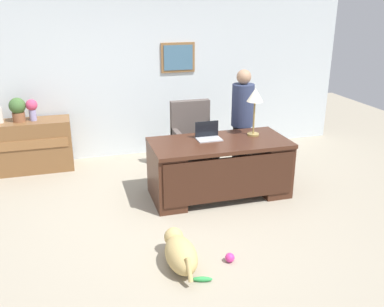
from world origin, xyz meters
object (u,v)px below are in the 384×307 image
credenza (21,147)px  dog_toy_ball (230,258)px  desk_lamp (255,98)px  laptop (208,135)px  armchair (193,141)px  person_standing (242,122)px  dog_lying (180,252)px  vase_with_flowers (32,108)px  potted_plant (18,109)px  dog_toy_bone (202,279)px  desk (220,167)px

credenza → dog_toy_ball: 3.86m
desk_lamp → laptop: bearing=178.4°
dog_toy_ball → armchair: bearing=82.5°
person_standing → dog_lying: (-1.49, -2.07, -0.65)m
armchair → vase_with_flowers: bearing=161.9°
laptop → vase_with_flowers: size_ratio=0.99×
dog_lying → potted_plant: potted_plant is taller
armchair → dog_toy_bone: (-0.68, -2.64, -0.46)m
desk_lamp → dog_toy_bone: size_ratio=3.35×
credenza → dog_toy_bone: bearing=-61.6°
potted_plant → dog_toy_ball: bearing=-55.6°
desk → armchair: size_ratio=1.68×
armchair → potted_plant: bearing=163.3°
dog_toy_ball → credenza: bearing=124.8°
laptop → armchair: bearing=88.9°
desk → dog_toy_ball: bearing=-105.8°
credenza → dog_toy_ball: credenza is taller
armchair → dog_lying: armchair is taller
person_standing → desk: bearing=-131.2°
credenza → vase_with_flowers: bearing=0.3°
armchair → dog_toy_bone: armchair is taller
desk → vase_with_flowers: bearing=145.2°
vase_with_flowers → dog_toy_ball: (1.97, -3.16, -0.94)m
laptop → vase_with_flowers: (-2.27, 1.50, 0.17)m
desk → dog_toy_bone: bearing=-114.5°
vase_with_flowers → dog_lying: bearing=-64.6°
vase_with_flowers → potted_plant: potted_plant is taller
vase_with_flowers → dog_toy_bone: size_ratio=1.68×
credenza → desk_lamp: desk_lamp is taller
desk → person_standing: 0.95m
desk_lamp → dog_toy_bone: (-1.31, -1.87, -1.25)m
desk → armchair: (-0.10, 0.92, 0.07)m
potted_plant → armchair: bearing=-16.7°
armchair → person_standing: (0.67, -0.26, 0.32)m
dog_lying → potted_plant: size_ratio=2.04×
laptop → vase_with_flowers: 2.73m
dog_toy_ball → dog_lying: bearing=171.7°
dog_lying → desk_lamp: 2.41m
desk_lamp → dog_toy_ball: bearing=-120.0°
credenza → vase_with_flowers: (0.23, 0.00, 0.59)m
desk → dog_toy_bone: size_ratio=9.38×
credenza → desk_lamp: 3.60m
laptop → dog_toy_bone: 2.15m
dog_toy_ball → desk: bearing=74.2°
desk_lamp → dog_toy_bone: 2.60m
desk → dog_toy_ball: desk is taller
desk_lamp → armchair: bearing=129.2°
desk → vase_with_flowers: 2.97m
dog_toy_bone → person_standing: bearing=60.3°
armchair → person_standing: 0.79m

